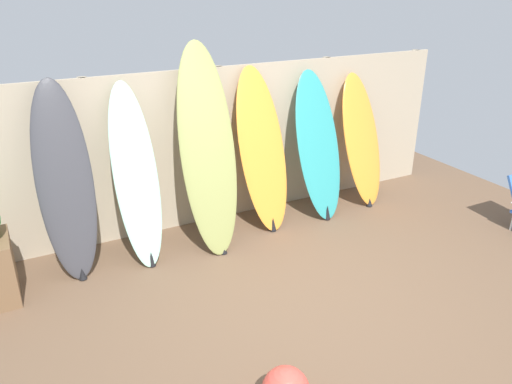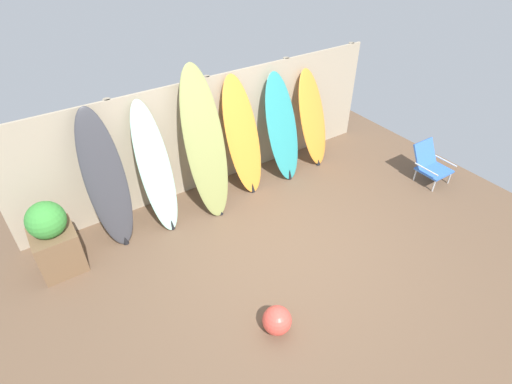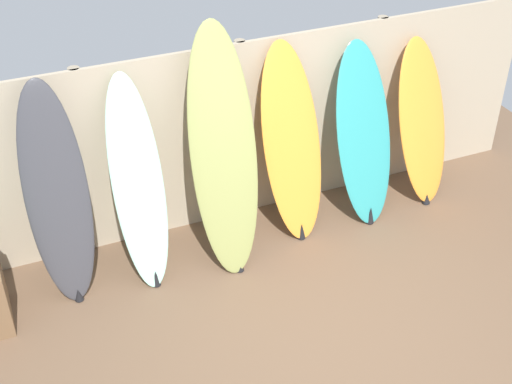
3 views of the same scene
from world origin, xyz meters
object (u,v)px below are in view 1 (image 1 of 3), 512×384
Objects in this scene: surfboard_charcoal_0 at (65,182)px; surfboard_orange_3 at (262,151)px; surfboard_orange_5 at (362,140)px; surfboard_teal_4 at (318,147)px; surfboard_olive_2 at (208,150)px; surfboard_seafoam_1 at (136,176)px.

surfboard_charcoal_0 is 1.03× the size of surfboard_orange_3.
surfboard_charcoal_0 is 1.15× the size of surfboard_orange_5.
surfboard_charcoal_0 is 2.85m from surfboard_teal_4.
surfboard_olive_2 reaches higher than surfboard_orange_3.
surfboard_seafoam_1 is at bearing 174.06° from surfboard_olive_2.
surfboard_olive_2 is (1.41, -0.10, 0.13)m from surfboard_charcoal_0.
surfboard_olive_2 is at bearing -4.08° from surfboard_charcoal_0.
surfboard_orange_5 is (2.14, 0.15, -0.25)m from surfboard_olive_2.
surfboard_seafoam_1 is at bearing -179.80° from surfboard_teal_4.
surfboard_orange_3 reaches higher than surfboard_seafoam_1.
surfboard_olive_2 is 1.46m from surfboard_teal_4.
surfboard_orange_3 is (2.12, 0.04, -0.03)m from surfboard_charcoal_0.
surfboard_charcoal_0 is 3.55m from surfboard_orange_5.
surfboard_orange_3 is at bearing 2.38° from surfboard_seafoam_1.
surfboard_seafoam_1 is 2.88m from surfboard_orange_5.
surfboard_teal_4 is at bearing -174.83° from surfboard_orange_5.
surfboard_teal_4 is (1.44, 0.09, -0.21)m from surfboard_olive_2.
surfboard_orange_3 is (0.71, 0.14, -0.16)m from surfboard_olive_2.
surfboard_charcoal_0 is at bearing -178.99° from surfboard_orange_3.
surfboard_olive_2 is 2.15m from surfboard_orange_5.
surfboard_orange_5 is (1.42, 0.01, -0.08)m from surfboard_orange_3.
surfboard_olive_2 is 1.17× the size of surfboard_orange_3.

